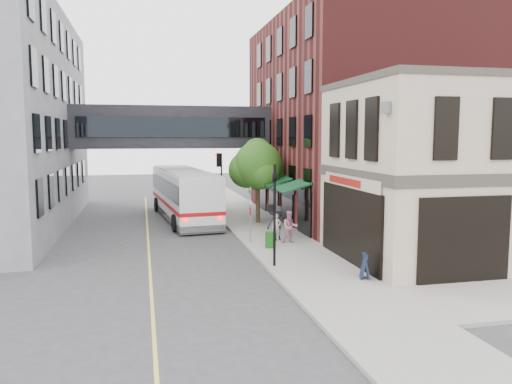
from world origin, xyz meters
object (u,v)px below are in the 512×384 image
pedestrian_a (276,227)px  pedestrian_c (278,223)px  sandwich_board (365,266)px  pedestrian_b (290,227)px  bus (184,192)px  newspaper_box (269,240)px

pedestrian_a → pedestrian_c: size_ratio=0.80×
pedestrian_a → sandwich_board: (1.58, -7.81, -0.25)m
pedestrian_b → pedestrian_c: 0.91m
bus → newspaper_box: bus is taller
pedestrian_c → sandwich_board: bearing=-78.4°
pedestrian_a → pedestrian_b: pedestrian_b is taller
pedestrian_c → sandwich_board: pedestrian_c is taller
pedestrian_b → sandwich_board: 7.27m
pedestrian_b → bus: bearing=120.8°
pedestrian_a → bus: bearing=102.4°
bus → pedestrian_a: bus is taller
pedestrian_c → newspaper_box: bearing=-116.7°
bus → sandwich_board: size_ratio=12.61×
newspaper_box → sandwich_board: bearing=-62.7°
bus → pedestrian_b: size_ratio=7.49×
pedestrian_a → pedestrian_b: size_ratio=0.88×
bus → sandwich_board: 18.18m
pedestrian_a → sandwich_board: bearing=-90.7°
newspaper_box → pedestrian_b: bearing=40.4°
bus → pedestrian_c: size_ratio=6.80×
pedestrian_b → sandwich_board: bearing=-77.3°
pedestrian_c → newspaper_box: 1.99m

